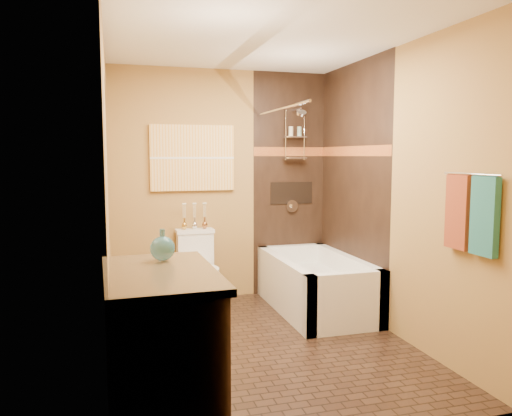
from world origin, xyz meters
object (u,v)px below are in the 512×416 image
object	(u,v)px
bathtub	(316,289)
toilet	(198,269)
vanity	(160,347)
sunset_painting	(193,158)

from	to	relation	value
bathtub	toilet	bearing A→B (deg)	157.81
vanity	bathtub	bearing A→B (deg)	43.87
sunset_painting	toilet	size ratio (longest dim) A/B	1.14
bathtub	vanity	world-z (taller)	vanity
sunset_painting	bathtub	distance (m)	1.89
bathtub	toilet	distance (m)	1.24
bathtub	toilet	xyz separation A→B (m)	(-1.13, 0.46, 0.18)
toilet	vanity	bearing A→B (deg)	-105.92
toilet	bathtub	bearing A→B (deg)	-23.13
toilet	vanity	xyz separation A→B (m)	(-0.59, -2.21, 0.06)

